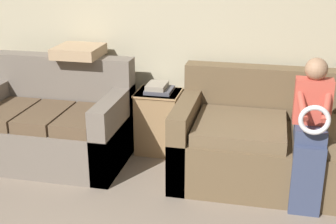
{
  "coord_description": "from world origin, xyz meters",
  "views": [
    {
      "loc": [
        0.88,
        -1.63,
        1.99
      ],
      "look_at": [
        0.14,
        1.64,
        0.75
      ],
      "focal_mm": 50.0,
      "sensor_mm": 36.0,
      "label": 1
    }
  ],
  "objects_px": {
    "child_left_seated": "(311,129)",
    "side_shelf": "(158,121)",
    "book_stack": "(158,88)",
    "couch_main": "(287,145)",
    "throw_pillow": "(79,51)",
    "couch_side": "(53,126)"
  },
  "relations": [
    {
      "from": "book_stack",
      "to": "throw_pillow",
      "type": "bearing_deg",
      "value": -173.83
    },
    {
      "from": "side_shelf",
      "to": "book_stack",
      "type": "height_order",
      "value": "book_stack"
    },
    {
      "from": "throw_pillow",
      "to": "child_left_seated",
      "type": "bearing_deg",
      "value": -17.68
    },
    {
      "from": "couch_main",
      "to": "child_left_seated",
      "type": "distance_m",
      "value": 0.55
    },
    {
      "from": "couch_main",
      "to": "book_stack",
      "type": "distance_m",
      "value": 1.31
    },
    {
      "from": "couch_main",
      "to": "couch_side",
      "type": "bearing_deg",
      "value": -178.8
    },
    {
      "from": "couch_side",
      "to": "throw_pillow",
      "type": "relative_size",
      "value": 3.33
    },
    {
      "from": "couch_main",
      "to": "throw_pillow",
      "type": "xyz_separation_m",
      "value": [
        -1.98,
        0.25,
        0.67
      ]
    },
    {
      "from": "side_shelf",
      "to": "book_stack",
      "type": "xyz_separation_m",
      "value": [
        0.0,
        0.0,
        0.34
      ]
    },
    {
      "from": "child_left_seated",
      "to": "book_stack",
      "type": "bearing_deg",
      "value": 150.95
    },
    {
      "from": "couch_side",
      "to": "side_shelf",
      "type": "distance_m",
      "value": 1.01
    },
    {
      "from": "couch_main",
      "to": "throw_pillow",
      "type": "distance_m",
      "value": 2.11
    },
    {
      "from": "couch_side",
      "to": "book_stack",
      "type": "distance_m",
      "value": 1.06
    },
    {
      "from": "throw_pillow",
      "to": "couch_main",
      "type": "bearing_deg",
      "value": -7.28
    },
    {
      "from": "child_left_seated",
      "to": "side_shelf",
      "type": "xyz_separation_m",
      "value": [
        -1.37,
        0.76,
        -0.34
      ]
    },
    {
      "from": "couch_main",
      "to": "side_shelf",
      "type": "height_order",
      "value": "couch_main"
    },
    {
      "from": "couch_side",
      "to": "couch_main",
      "type": "bearing_deg",
      "value": 1.2
    },
    {
      "from": "book_stack",
      "to": "side_shelf",
      "type": "bearing_deg",
      "value": -96.94
    },
    {
      "from": "book_stack",
      "to": "throw_pillow",
      "type": "distance_m",
      "value": 0.83
    },
    {
      "from": "book_stack",
      "to": "couch_main",
      "type": "bearing_deg",
      "value": -15.29
    },
    {
      "from": "throw_pillow",
      "to": "couch_side",
      "type": "bearing_deg",
      "value": -121.19
    },
    {
      "from": "couch_side",
      "to": "child_left_seated",
      "type": "xyz_separation_m",
      "value": [
        2.3,
        -0.38,
        0.32
      ]
    }
  ]
}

